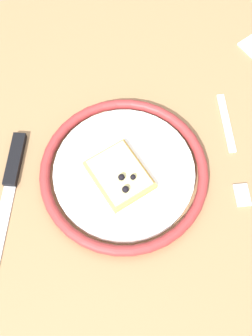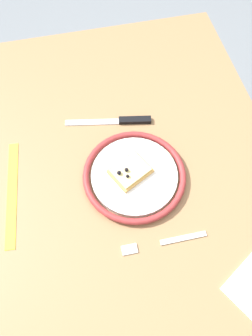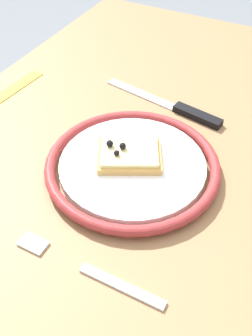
% 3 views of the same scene
% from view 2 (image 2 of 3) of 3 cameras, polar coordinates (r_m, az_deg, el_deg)
% --- Properties ---
extents(ground_plane, '(6.00, 6.00, 0.00)m').
position_cam_2_polar(ground_plane, '(1.56, 1.06, -12.92)').
color(ground_plane, slate).
extents(dining_table, '(1.07, 0.75, 0.77)m').
position_cam_2_polar(dining_table, '(0.92, 1.76, -2.05)').
color(dining_table, '#936D47').
rests_on(dining_table, ground_plane).
extents(plate, '(0.26, 0.26, 0.02)m').
position_cam_2_polar(plate, '(0.81, 1.50, -1.30)').
color(plate, white).
rests_on(plate, dining_table).
extents(pizza_slice_near, '(0.11, 0.12, 0.03)m').
position_cam_2_polar(pizza_slice_near, '(0.80, 0.74, -0.51)').
color(pizza_slice_near, tan).
rests_on(pizza_slice_near, plate).
extents(knife, '(0.06, 0.24, 0.01)m').
position_cam_2_polar(knife, '(0.90, -0.50, 8.45)').
color(knife, silver).
rests_on(knife, dining_table).
extents(fork, '(0.02, 0.20, 0.00)m').
position_cam_2_polar(fork, '(0.76, 6.68, -13.03)').
color(fork, silver).
rests_on(fork, dining_table).
extents(measuring_tape, '(0.29, 0.05, 0.00)m').
position_cam_2_polar(measuring_tape, '(0.85, -19.68, -4.16)').
color(measuring_tape, yellow).
rests_on(measuring_tape, dining_table).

